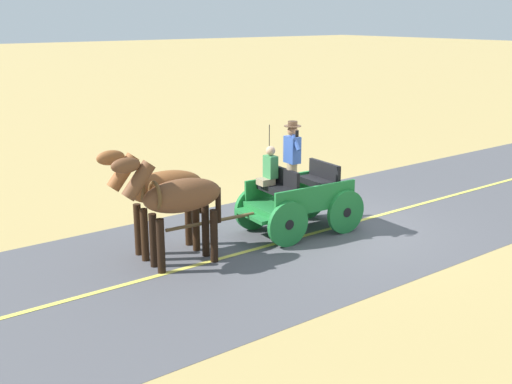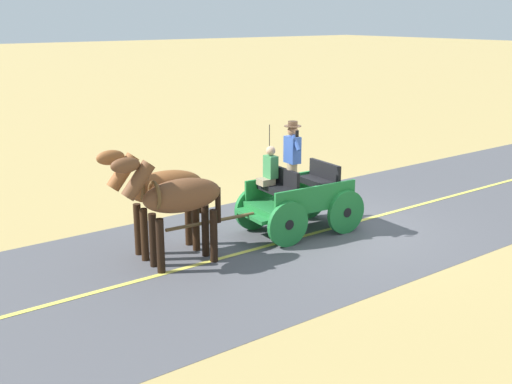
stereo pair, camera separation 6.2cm
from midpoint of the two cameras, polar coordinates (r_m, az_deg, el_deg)
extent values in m
plane|color=tan|center=(14.38, 7.19, -3.23)|extent=(200.00, 200.00, 0.00)
cube|color=#4C4C51|center=(14.37, 7.19, -3.21)|extent=(5.98, 160.00, 0.01)
cube|color=#DBCC4C|center=(14.37, 7.19, -3.19)|extent=(0.12, 160.00, 0.00)
cube|color=#1E7233|center=(13.90, 4.08, -0.94)|extent=(1.37, 2.29, 0.12)
cube|color=#1E7233|center=(13.39, 5.55, -0.38)|extent=(0.23, 2.09, 0.44)
cube|color=#1E7233|center=(14.27, 2.74, 0.69)|extent=(0.23, 2.09, 0.44)
cube|color=#1E7233|center=(13.27, -0.18, -2.16)|extent=(1.10, 0.33, 0.08)
cube|color=#1E7233|center=(14.67, 7.84, -0.89)|extent=(0.73, 0.26, 0.06)
cube|color=black|center=(13.46, 2.03, 0.21)|extent=(1.05, 0.44, 0.14)
cube|color=black|center=(13.50, 2.67, 1.22)|extent=(1.02, 0.16, 0.44)
cube|color=black|center=(14.09, 5.72, 0.85)|extent=(1.05, 0.44, 0.14)
cube|color=black|center=(14.15, 6.32, 1.81)|extent=(1.02, 0.16, 0.44)
cylinder|color=#1E7233|center=(13.02, 3.03, -2.91)|extent=(0.18, 0.96, 0.96)
cylinder|color=black|center=(13.02, 3.03, -2.91)|extent=(0.14, 0.22, 0.21)
cylinder|color=#1E7233|center=(14.05, -0.04, -1.49)|extent=(0.18, 0.96, 0.96)
cylinder|color=black|center=(14.05, -0.04, -1.49)|extent=(0.14, 0.22, 0.21)
cylinder|color=#1E7233|center=(13.93, 8.20, -1.80)|extent=(0.18, 0.96, 0.96)
cylinder|color=black|center=(13.93, 8.20, -1.80)|extent=(0.14, 0.22, 0.21)
cylinder|color=#1E7233|center=(14.90, 4.96, -0.55)|extent=(0.18, 0.96, 0.96)
cylinder|color=black|center=(14.90, 4.96, -0.55)|extent=(0.14, 0.22, 0.21)
cylinder|color=brown|center=(12.79, -3.90, -2.67)|extent=(0.23, 2.00, 0.07)
cylinder|color=black|center=(13.53, 1.34, 3.36)|extent=(0.02, 0.02, 1.30)
cylinder|color=#998466|center=(13.46, 3.37, 0.77)|extent=(0.22, 0.22, 0.90)
cube|color=#2D4C99|center=(13.29, 3.41, 3.81)|extent=(0.36, 0.25, 0.56)
sphere|color=#9E7051|center=(13.22, 3.44, 5.51)|extent=(0.22, 0.22, 0.22)
cylinder|color=#473323|center=(13.20, 3.45, 5.94)|extent=(0.36, 0.36, 0.01)
cylinder|color=#473323|center=(13.19, 3.45, 6.15)|extent=(0.20, 0.20, 0.10)
cylinder|color=#2D4C99|center=(13.09, 3.75, 4.43)|extent=(0.27, 0.10, 0.32)
cube|color=black|center=(12.99, 3.85, 5.24)|extent=(0.03, 0.07, 0.14)
cube|color=#998466|center=(13.56, 1.02, 0.95)|extent=(0.30, 0.34, 0.14)
cube|color=#387F47|center=(13.55, 1.45, 2.28)|extent=(0.32, 0.22, 0.48)
sphere|color=tan|center=(13.47, 1.46, 3.73)|extent=(0.20, 0.20, 0.20)
ellipsoid|color=brown|center=(11.90, -6.49, -0.31)|extent=(0.74, 1.62, 0.64)
cylinder|color=black|center=(11.80, -8.43, -4.83)|extent=(0.15, 0.15, 1.05)
cylinder|color=black|center=(12.12, -9.08, -4.30)|extent=(0.15, 0.15, 1.05)
cylinder|color=black|center=(12.22, -3.67, -3.97)|extent=(0.15, 0.15, 1.05)
cylinder|color=black|center=(12.53, -4.42, -3.48)|extent=(0.15, 0.15, 1.05)
cylinder|color=brown|center=(11.50, -10.38, 1.03)|extent=(0.33, 0.67, 0.73)
ellipsoid|color=brown|center=(11.35, -11.50, 2.36)|extent=(0.28, 0.56, 0.28)
cube|color=black|center=(11.49, -10.30, 1.22)|extent=(0.12, 0.51, 0.56)
cylinder|color=black|center=(12.29, -3.29, -1.18)|extent=(0.11, 0.11, 0.70)
torus|color=brown|center=(11.68, -8.94, -0.30)|extent=(0.55, 0.13, 0.55)
ellipsoid|color=brown|center=(12.55, -7.98, 0.48)|extent=(0.74, 1.62, 0.64)
cylinder|color=black|center=(12.45, -9.84, -3.80)|extent=(0.15, 0.15, 1.05)
cylinder|color=black|center=(12.77, -10.42, -3.32)|extent=(0.15, 0.15, 1.05)
cylinder|color=black|center=(12.84, -5.27, -3.02)|extent=(0.15, 0.15, 1.05)
cylinder|color=black|center=(13.15, -5.95, -2.58)|extent=(0.15, 0.15, 1.05)
cylinder|color=brown|center=(12.17, -11.72, 1.77)|extent=(0.34, 0.67, 0.73)
ellipsoid|color=brown|center=(12.04, -12.79, 3.03)|extent=(0.28, 0.56, 0.28)
cube|color=black|center=(12.17, -11.64, 1.95)|extent=(0.12, 0.51, 0.56)
cylinder|color=black|center=(12.91, -4.89, -0.38)|extent=(0.11, 0.11, 0.70)
torus|color=brown|center=(12.34, -10.34, 0.50)|extent=(0.55, 0.14, 0.55)
camera|label=1|loc=(0.03, -89.86, 0.04)|focal=44.55mm
camera|label=2|loc=(0.03, 90.14, -0.04)|focal=44.55mm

